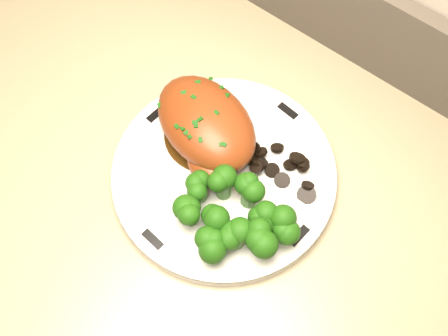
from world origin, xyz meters
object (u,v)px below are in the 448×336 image
Objects in this scene: broccoli_florets at (233,215)px; chicken_breast at (207,128)px; counter at (106,233)px; plate at (224,175)px.

chicken_breast is at bearing 143.53° from broccoli_florets.
plate is at bearing 18.70° from counter.
chicken_breast is at bearing 28.08° from counter.
chicken_breast is (0.18, 0.10, 0.45)m from counter.
counter is 12.06× the size of chicken_breast.
counter is 15.62× the size of broccoli_florets.
counter is at bearing -136.16° from chicken_breast.
counter is 7.53× the size of plate.
broccoli_florets is at bearing -20.71° from chicken_breast.
broccoli_florets is at bearing -43.24° from plate.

